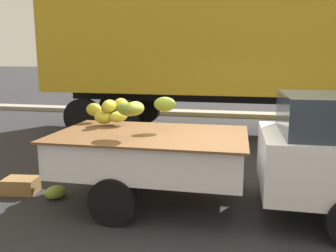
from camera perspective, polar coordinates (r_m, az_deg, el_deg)
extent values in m
plane|color=#28282B|center=(5.11, 8.04, -14.03)|extent=(220.00, 220.00, 0.00)
cube|color=gray|center=(13.64, 11.10, 1.92)|extent=(80.00, 0.80, 0.16)
cube|color=white|center=(5.15, 26.00, -5.46)|extent=(1.98, 1.66, 0.78)
cube|color=#28333D|center=(4.97, 24.44, 1.80)|extent=(1.10, 1.45, 0.52)
cube|color=white|center=(5.19, -2.86, -6.65)|extent=(2.71, 1.67, 0.08)
cube|color=white|center=(5.86, -0.97, -1.97)|extent=(2.68, 0.10, 0.44)
cube|color=white|center=(4.39, -5.45, -6.40)|extent=(2.68, 0.10, 0.44)
cube|color=white|center=(4.97, 12.01, -4.56)|extent=(0.08, 1.62, 0.44)
cube|color=white|center=(5.58, -16.07, -3.04)|extent=(0.08, 1.62, 0.44)
cube|color=#B21914|center=(5.90, -0.91, -2.28)|extent=(2.57, 0.06, 0.07)
cube|color=brown|center=(5.06, -2.91, -1.35)|extent=(2.83, 1.79, 0.03)
ellipsoid|color=gold|center=(4.76, -6.36, 2.59)|extent=(0.35, 0.32, 0.16)
ellipsoid|color=olive|center=(4.77, -6.80, 2.79)|extent=(0.41, 0.40, 0.19)
ellipsoid|color=gold|center=(6.07, -12.16, 2.68)|extent=(0.33, 0.30, 0.22)
ellipsoid|color=olive|center=(4.66, -5.54, 2.91)|extent=(0.26, 0.37, 0.19)
ellipsoid|color=gold|center=(5.83, -7.81, 3.45)|extent=(0.25, 0.31, 0.24)
ellipsoid|color=gold|center=(5.66, -9.71, 3.26)|extent=(0.24, 0.36, 0.21)
ellipsoid|color=gold|center=(5.72, -10.61, 1.42)|extent=(0.35, 0.28, 0.22)
ellipsoid|color=olive|center=(5.18, -0.54, 3.63)|extent=(0.36, 0.25, 0.22)
ellipsoid|color=gold|center=(5.63, -8.22, 1.55)|extent=(0.36, 0.38, 0.18)
cylinder|color=black|center=(6.02, 24.26, -7.74)|extent=(0.64, 0.21, 0.64)
cylinder|color=black|center=(6.07, -3.90, -6.64)|extent=(0.64, 0.21, 0.64)
cylinder|color=black|center=(4.67, -9.12, -12.21)|extent=(0.64, 0.21, 0.64)
cube|color=gold|center=(10.04, 14.30, 13.12)|extent=(12.04, 2.67, 2.70)
cube|color=black|center=(10.08, 13.91, 4.58)|extent=(11.04, 0.56, 0.30)
cylinder|color=black|center=(11.87, -3.90, 3.04)|extent=(1.08, 0.32, 1.08)
cylinder|color=black|center=(9.63, -8.14, 1.15)|extent=(1.08, 0.32, 1.08)
cylinder|color=black|center=(12.24, -8.74, 3.17)|extent=(1.08, 0.32, 1.08)
cylinder|color=black|center=(10.08, -13.87, 1.37)|extent=(1.08, 0.32, 1.08)
ellipsoid|color=olive|center=(5.77, -18.12, -10.38)|extent=(0.42, 0.44, 0.20)
cube|color=olive|center=(6.20, -23.17, -9.04)|extent=(0.57, 0.43, 0.25)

